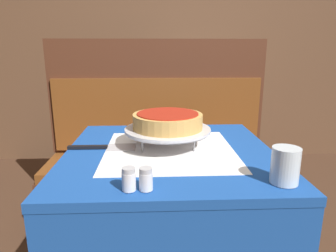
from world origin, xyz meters
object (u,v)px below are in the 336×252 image
pizza_pan_stand (168,131)px  dining_table_rear (196,106)px  pepper_shaker (146,179)px  deep_dish_pizza (168,121)px  salt_shaker (129,179)px  booth_bench (158,170)px  water_glass_near (285,165)px  dining_table_front (170,178)px  condiment_caddy (188,89)px  pizza_server (105,147)px

pizza_pan_stand → dining_table_rear: bearing=78.0°
pepper_shaker → deep_dish_pizza: bearing=78.3°
salt_shaker → booth_bench: bearing=85.4°
booth_bench → water_glass_near: (0.36, -1.13, 0.48)m
dining_table_front → booth_bench: 0.87m
dining_table_front → pepper_shaker: pepper_shaker is taller
dining_table_rear → condiment_caddy: 0.20m
dining_table_rear → deep_dish_pizza: size_ratio=2.79×
salt_shaker → pepper_shaker: (0.05, 0.00, -0.00)m
pizza_pan_stand → condiment_caddy: condiment_caddy is taller
dining_table_front → condiment_caddy: condiment_caddy is taller
dining_table_rear → pizza_server: pizza_server is taller
booth_bench → salt_shaker: bearing=-94.6°
dining_table_front → pizza_server: bearing=172.9°
dining_table_front → pizza_pan_stand: pizza_pan_stand is taller
salt_shaker → condiment_caddy: condiment_caddy is taller
pizza_server → pepper_shaker: bearing=-65.2°
pizza_pan_stand → deep_dish_pizza: deep_dish_pizza is taller
salt_shaker → pepper_shaker: 0.05m
dining_table_rear → pepper_shaker: (-0.41, -1.96, 0.16)m
deep_dish_pizza → salt_shaker: 0.40m
pizza_pan_stand → booth_bench: bearing=92.4°
dining_table_front → water_glass_near: size_ratio=7.44×
dining_table_front → pizza_server: size_ratio=3.02×
pizza_pan_stand → pizza_server: pizza_pan_stand is taller
dining_table_front → salt_shaker: bearing=-111.2°
dining_table_rear → pizza_server: (-0.58, -1.59, 0.13)m
pizza_server → water_glass_near: bearing=-30.7°
dining_table_front → booth_bench: bearing=92.7°
water_glass_near → pizza_server: bearing=149.3°
pizza_pan_stand → deep_dish_pizza: 0.04m
dining_table_front → pepper_shaker: size_ratio=12.32×
deep_dish_pizza → salt_shaker: bearing=-108.5°
dining_table_rear → salt_shaker: 2.02m
dining_table_rear → deep_dish_pizza: (-0.34, -1.58, 0.24)m
pepper_shaker → condiment_caddy: condiment_caddy is taller
water_glass_near → condiment_caddy: (-0.08, 1.86, -0.02)m
booth_bench → pizza_pan_stand: 0.92m
pizza_server → condiment_caddy: size_ratio=1.66×
dining_table_rear → water_glass_near: bearing=-90.2°
water_glass_near → dining_table_rear: bearing=89.8°
dining_table_front → pizza_pan_stand: bearing=100.3°
pepper_shaker → dining_table_front: bearing=76.1°
pizza_pan_stand → pizza_server: bearing=-179.1°
deep_dish_pizza → water_glass_near: (0.33, -0.35, -0.06)m
dining_table_front → deep_dish_pizza: bearing=100.3°
deep_dish_pizza → salt_shaker: (-0.13, -0.37, -0.08)m
deep_dish_pizza → pizza_server: 0.27m
pizza_server → pepper_shaker: 0.41m
water_glass_near → condiment_caddy: bearing=92.5°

